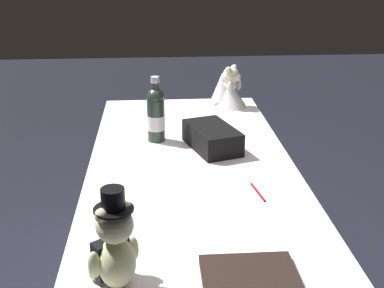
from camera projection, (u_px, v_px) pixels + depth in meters
The scene contains 7 objects.
reception_table at pixel (192, 246), 2.32m from camera, with size 2.00×0.87×0.78m, color white.
teddy_bear_groom at pixel (114, 246), 1.38m from camera, with size 0.15×0.14×0.29m.
teddy_bear_bride at pixel (228, 89), 2.94m from camera, with size 0.23×0.24×0.24m.
champagne_bottle at pixel (156, 114), 2.41m from camera, with size 0.08×0.08×0.31m.
signing_pen at pixel (257, 192), 1.94m from camera, with size 0.15×0.03×0.01m.
gift_case_black at pixel (212, 138), 2.35m from camera, with size 0.35×0.26×0.10m.
guestbook at pixel (250, 276), 1.44m from camera, with size 0.20×0.27×0.02m, color black.
Camera 1 is at (-1.99, 0.15, 1.66)m, focal length 48.34 mm.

